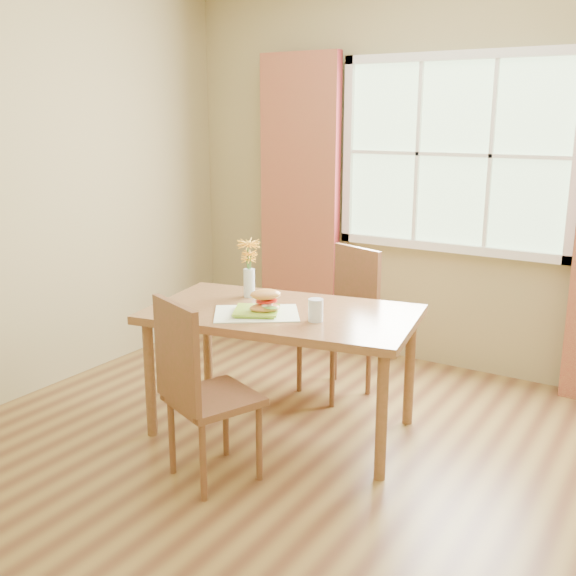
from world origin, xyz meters
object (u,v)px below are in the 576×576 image
at_px(flower_vase, 249,262).
at_px(chair_far, 344,314).
at_px(chair_near, 199,384).
at_px(dining_table, 282,323).
at_px(water_glass, 316,311).
at_px(croissant_sandwich, 265,301).

bearing_deg(flower_vase, chair_far, 57.92).
bearing_deg(chair_near, dining_table, 109.00).
bearing_deg(water_glass, chair_near, -114.57).
bearing_deg(croissant_sandwich, water_glass, -31.95).
distance_m(dining_table, chair_far, 0.71).
bearing_deg(croissant_sandwich, flower_vase, 95.82).
height_order(dining_table, chair_far, chair_far).
relative_size(water_glass, flower_vase, 0.34).
xyz_separation_m(chair_near, chair_far, (0.06, 1.39, 0.00)).
bearing_deg(flower_vase, dining_table, -23.95).
bearing_deg(chair_far, croissant_sandwich, -74.72).
height_order(chair_near, croissant_sandwich, chair_near).
height_order(chair_far, flower_vase, flower_vase).
relative_size(dining_table, water_glass, 13.34).
distance_m(croissant_sandwich, water_glass, 0.29).
bearing_deg(water_glass, chair_far, 106.49).
xyz_separation_m(water_glass, flower_vase, (-0.58, 0.22, 0.15)).
xyz_separation_m(chair_far, flower_vase, (-0.35, -0.55, 0.40)).
distance_m(chair_near, croissant_sandwich, 0.64).
bearing_deg(dining_table, croissant_sandwich, -113.44).
bearing_deg(chair_far, dining_table, -73.11).
xyz_separation_m(dining_table, chair_far, (0.03, 0.70, -0.12)).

